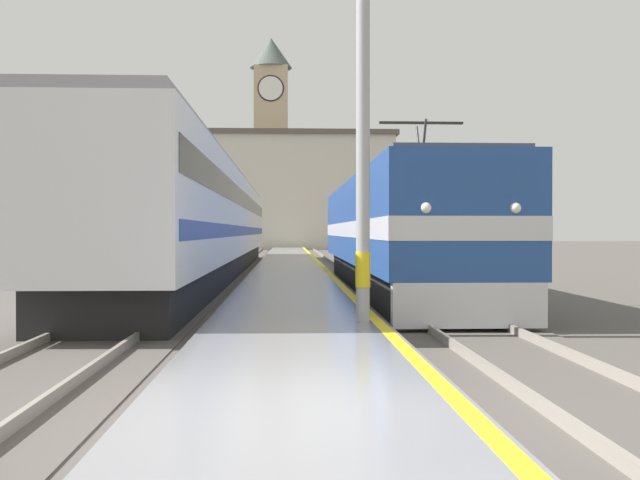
{
  "coord_description": "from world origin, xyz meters",
  "views": [
    {
      "loc": [
        -0.15,
        -6.73,
        1.81
      ],
      "look_at": [
        1.34,
        27.22,
        1.41
      ],
      "focal_mm": 42.0,
      "sensor_mm": 36.0,
      "label": 1
    }
  ],
  "objects_px": {
    "locomotive_train": "(393,232)",
    "catenary_mast": "(368,95)",
    "passenger_train": "(212,221)",
    "clock_tower": "(271,136)"
  },
  "relations": [
    {
      "from": "passenger_train",
      "to": "clock_tower",
      "type": "height_order",
      "value": "clock_tower"
    },
    {
      "from": "clock_tower",
      "to": "passenger_train",
      "type": "bearing_deg",
      "value": -91.37
    },
    {
      "from": "locomotive_train",
      "to": "catenary_mast",
      "type": "relative_size",
      "value": 2.54
    },
    {
      "from": "passenger_train",
      "to": "clock_tower",
      "type": "xyz_separation_m",
      "value": [
        1.32,
        55.07,
        10.59
      ]
    },
    {
      "from": "catenary_mast",
      "to": "locomotive_train",
      "type": "bearing_deg",
      "value": 79.55
    },
    {
      "from": "catenary_mast",
      "to": "clock_tower",
      "type": "relative_size",
      "value": 0.32
    },
    {
      "from": "locomotive_train",
      "to": "passenger_train",
      "type": "bearing_deg",
      "value": 126.4
    },
    {
      "from": "locomotive_train",
      "to": "catenary_mast",
      "type": "height_order",
      "value": "catenary_mast"
    },
    {
      "from": "locomotive_train",
      "to": "catenary_mast",
      "type": "bearing_deg",
      "value": -100.45
    },
    {
      "from": "locomotive_train",
      "to": "passenger_train",
      "type": "xyz_separation_m",
      "value": [
        -6.39,
        8.67,
        0.46
      ]
    }
  ]
}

